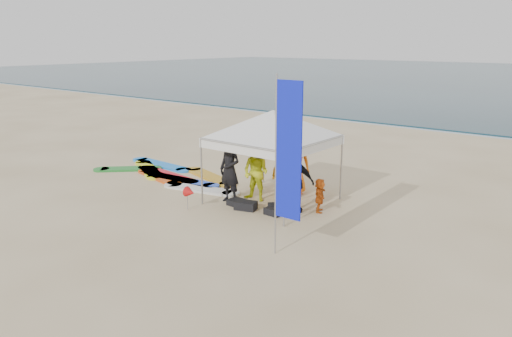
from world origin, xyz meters
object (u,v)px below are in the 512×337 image
object	(u,v)px
person_seated	(320,195)
marker_pennant	(190,192)
feather_flag	(287,153)
person_yellow	(256,173)
person_black_b	(295,182)
person_orange_b	(294,163)
surfboard_spread	(170,175)
person_orange_a	(286,173)
canopy_tent	(273,110)
person_black_a	(230,170)

from	to	relation	value
person_seated	marker_pennant	size ratio (longest dim) A/B	1.41
feather_flag	person_yellow	bearing A→B (deg)	137.90
person_black_b	person_seated	bearing A→B (deg)	-150.89
person_orange_b	surfboard_spread	distance (m)	4.54
person_orange_a	surfboard_spread	distance (m)	4.67
person_orange_b	marker_pennant	distance (m)	3.28
person_seated	canopy_tent	bearing A→B (deg)	63.89
person_black_b	surfboard_spread	xyz separation A→B (m)	(-5.36, 0.47, -0.81)
feather_flag	surfboard_spread	size ratio (longest dim) A/B	0.67
person_black_b	person_black_a	bearing A→B (deg)	-7.21
person_orange_b	feather_flag	size ratio (longest dim) A/B	0.48
person_seated	surfboard_spread	xyz separation A→B (m)	(-5.81, -0.01, -0.42)
marker_pennant	person_black_a	bearing A→B (deg)	74.13
person_orange_b	canopy_tent	xyz separation A→B (m)	(-0.03, -1.04, 1.65)
person_orange_a	surfboard_spread	bearing A→B (deg)	11.27
person_orange_a	person_orange_b	xyz separation A→B (m)	(-0.25, 0.80, 0.08)
person_yellow	person_orange_a	bearing A→B (deg)	29.46
person_seated	feather_flag	bearing A→B (deg)	169.12
person_black_b	marker_pennant	distance (m)	2.78
person_orange_b	feather_flag	distance (m)	4.70
person_orange_a	person_black_b	world-z (taller)	person_black_b
person_orange_a	feather_flag	bearing A→B (deg)	134.70
person_orange_a	canopy_tent	distance (m)	1.76
person_yellow	person_black_b	distance (m)	1.47
person_yellow	canopy_tent	distance (m)	1.81
person_seated	canopy_tent	xyz separation A→B (m)	(-1.48, -0.08, 2.11)
person_orange_b	person_seated	size ratio (longest dim) A/B	2.01
canopy_tent	marker_pennant	world-z (taller)	canopy_tent
marker_pennant	person_orange_b	bearing A→B (deg)	67.01
person_black_a	canopy_tent	distance (m)	2.01
canopy_tent	surfboard_spread	world-z (taller)	canopy_tent
person_seated	person_orange_a	bearing A→B (deg)	53.53
feather_flag	surfboard_spread	world-z (taller)	feather_flag
person_black_b	person_yellow	bearing A→B (deg)	-24.96
person_black_a	feather_flag	distance (m)	4.11
person_yellow	marker_pennant	distance (m)	1.95
person_black_a	feather_flag	bearing A→B (deg)	-27.99
person_orange_a	feather_flag	xyz separation A→B (m)	(2.15, -3.02, 1.38)
person_orange_b	canopy_tent	bearing A→B (deg)	54.69
person_black_b	surfboard_spread	distance (m)	5.44
person_orange_b	person_seated	distance (m)	1.80
feather_flag	person_orange_a	bearing A→B (deg)	125.45
person_black_a	person_seated	xyz separation A→B (m)	(2.39, 0.84, -0.48)
person_seated	feather_flag	world-z (taller)	feather_flag
person_yellow	marker_pennant	size ratio (longest dim) A/B	2.54
person_black_b	canopy_tent	xyz separation A→B (m)	(-1.03, 0.40, 1.72)
surfboard_spread	person_black_b	bearing A→B (deg)	-5.05
person_yellow	person_seated	xyz separation A→B (m)	(1.90, 0.29, -0.36)
person_seated	surfboard_spread	distance (m)	5.82
person_orange_a	person_orange_b	size ratio (longest dim) A/B	0.92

